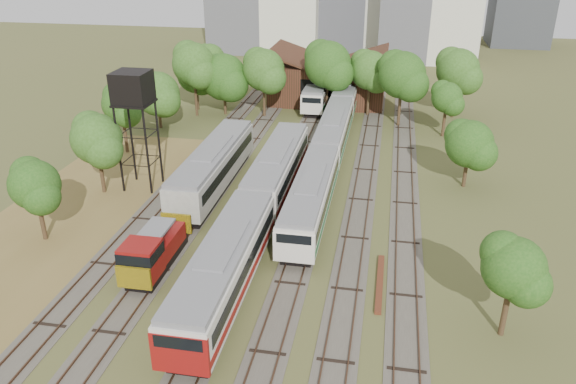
% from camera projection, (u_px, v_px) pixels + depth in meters
% --- Properties ---
extents(dry_grass_patch, '(14.00, 60.00, 0.04)m').
position_uv_depth(dry_grass_patch, '(11.00, 274.00, 40.43)').
color(dry_grass_patch, brown).
rests_on(dry_grass_patch, ground).
extents(tracks, '(24.60, 80.00, 0.19)m').
position_uv_depth(tracks, '(290.00, 194.00, 52.72)').
color(tracks, '#4C473D').
rests_on(tracks, ground).
extents(railcar_red_set, '(3.26, 34.57, 4.04)m').
position_uv_depth(railcar_red_set, '(256.00, 211.00, 44.93)').
color(railcar_red_set, black).
rests_on(railcar_red_set, ground).
extents(railcar_green_set, '(3.05, 52.08, 3.77)m').
position_uv_depth(railcar_green_set, '(334.00, 132.00, 62.99)').
color(railcar_green_set, black).
rests_on(railcar_green_set, ground).
extents(railcar_rear, '(2.95, 16.08, 3.65)m').
position_uv_depth(railcar_rear, '(320.00, 90.00, 79.73)').
color(railcar_rear, black).
rests_on(railcar_rear, ground).
extents(shunter_locomotive, '(2.49, 8.10, 3.26)m').
position_uv_depth(shunter_locomotive, '(152.00, 253.00, 40.17)').
color(shunter_locomotive, black).
rests_on(shunter_locomotive, ground).
extents(old_grey_coach, '(3.30, 18.00, 4.09)m').
position_uv_depth(old_grey_coach, '(214.00, 167.00, 53.09)').
color(old_grey_coach, black).
rests_on(old_grey_coach, ground).
extents(water_tower, '(3.24, 3.24, 11.19)m').
position_uv_depth(water_tower, '(133.00, 91.00, 50.41)').
color(water_tower, black).
rests_on(water_tower, ground).
extents(rail_pile_far, '(0.44, 7.10, 0.23)m').
position_uv_depth(rail_pile_far, '(380.00, 283.00, 39.25)').
color(rail_pile_far, brown).
rests_on(rail_pile_far, ground).
extents(maintenance_shed, '(16.45, 11.55, 7.58)m').
position_uv_depth(maintenance_shed, '(328.00, 81.00, 80.97)').
color(maintenance_shed, '#321F12').
rests_on(maintenance_shed, ground).
extents(tree_band_left, '(7.30, 75.53, 7.67)m').
position_uv_depth(tree_band_left, '(118.00, 122.00, 57.38)').
color(tree_band_left, '#382616').
rests_on(tree_band_left, ground).
extents(tree_band_far, '(39.19, 11.02, 9.77)m').
position_uv_depth(tree_band_far, '(314.00, 70.00, 72.29)').
color(tree_band_far, '#382616').
rests_on(tree_band_far, ground).
extents(tree_band_right, '(5.12, 40.90, 6.64)m').
position_uv_depth(tree_band_right, '(470.00, 150.00, 50.46)').
color(tree_band_right, '#382616').
rests_on(tree_band_right, ground).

